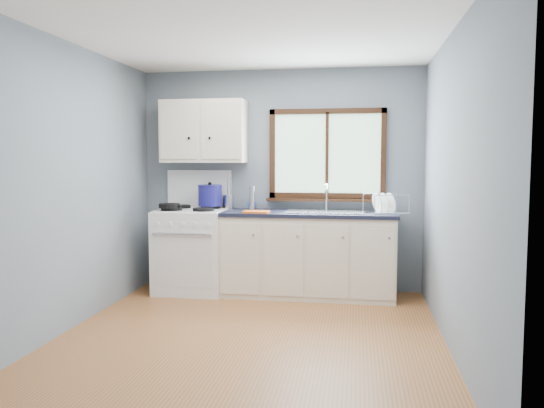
# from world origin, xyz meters

# --- Properties ---
(floor) EXTENTS (3.20, 3.60, 0.02)m
(floor) POSITION_xyz_m (0.00, 0.00, -0.01)
(floor) COLOR #9B5F31
(floor) RESTS_ON ground
(ceiling) EXTENTS (3.20, 3.60, 0.02)m
(ceiling) POSITION_xyz_m (0.00, 0.00, 2.51)
(ceiling) COLOR white
(ceiling) RESTS_ON wall_back
(wall_back) EXTENTS (3.20, 0.02, 2.50)m
(wall_back) POSITION_xyz_m (0.00, 1.81, 1.25)
(wall_back) COLOR slate
(wall_back) RESTS_ON ground
(wall_front) EXTENTS (3.20, 0.02, 2.50)m
(wall_front) POSITION_xyz_m (0.00, -1.81, 1.25)
(wall_front) COLOR slate
(wall_front) RESTS_ON ground
(wall_left) EXTENTS (0.02, 3.60, 2.50)m
(wall_left) POSITION_xyz_m (-1.61, 0.00, 1.25)
(wall_left) COLOR slate
(wall_left) RESTS_ON ground
(wall_right) EXTENTS (0.02, 3.60, 2.50)m
(wall_right) POSITION_xyz_m (1.61, 0.00, 1.25)
(wall_right) COLOR slate
(wall_right) RESTS_ON ground
(gas_range) EXTENTS (0.76, 0.69, 1.36)m
(gas_range) POSITION_xyz_m (-0.95, 1.47, 0.49)
(gas_range) COLOR white
(gas_range) RESTS_ON floor
(base_cabinets) EXTENTS (1.85, 0.60, 0.88)m
(base_cabinets) POSITION_xyz_m (0.36, 1.49, 0.41)
(base_cabinets) COLOR beige
(base_cabinets) RESTS_ON floor
(countertop) EXTENTS (1.89, 0.64, 0.04)m
(countertop) POSITION_xyz_m (0.36, 1.49, 0.90)
(countertop) COLOR black
(countertop) RESTS_ON base_cabinets
(sink) EXTENTS (0.84, 0.46, 0.44)m
(sink) POSITION_xyz_m (0.54, 1.49, 0.86)
(sink) COLOR silver
(sink) RESTS_ON countertop
(window) EXTENTS (1.36, 0.10, 1.03)m
(window) POSITION_xyz_m (0.54, 1.77, 1.48)
(window) COLOR #9EC6A8
(window) RESTS_ON wall_back
(upper_cabinets) EXTENTS (0.95, 0.35, 0.70)m
(upper_cabinets) POSITION_xyz_m (-0.85, 1.63, 1.80)
(upper_cabinets) COLOR beige
(upper_cabinets) RESTS_ON wall_back
(skillet) EXTENTS (0.36, 0.26, 0.05)m
(skillet) POSITION_xyz_m (-1.15, 1.29, 0.98)
(skillet) COLOR black
(skillet) RESTS_ON gas_range
(stockpot) EXTENTS (0.31, 0.31, 0.27)m
(stockpot) POSITION_xyz_m (-0.78, 1.60, 1.08)
(stockpot) COLOR navy
(stockpot) RESTS_ON gas_range
(utensil_crock) EXTENTS (0.14, 0.14, 0.41)m
(utensil_crock) POSITION_xyz_m (-0.58, 1.69, 1.00)
(utensil_crock) COLOR silver
(utensil_crock) RESTS_ON countertop
(thermos) EXTENTS (0.08, 0.08, 0.27)m
(thermos) POSITION_xyz_m (-0.29, 1.62, 1.05)
(thermos) COLOR silver
(thermos) RESTS_ON countertop
(soap_bottle) EXTENTS (0.10, 0.10, 0.26)m
(soap_bottle) POSITION_xyz_m (-0.32, 1.67, 1.05)
(soap_bottle) COLOR blue
(soap_bottle) RESTS_ON countertop
(dish_towel) EXTENTS (0.27, 0.20, 0.02)m
(dish_towel) POSITION_xyz_m (-0.18, 1.30, 0.93)
(dish_towel) COLOR orange
(dish_towel) RESTS_ON countertop
(dish_rack) EXTENTS (0.50, 0.45, 0.21)m
(dish_rack) POSITION_xyz_m (1.17, 1.51, 0.98)
(dish_rack) COLOR silver
(dish_rack) RESTS_ON countertop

